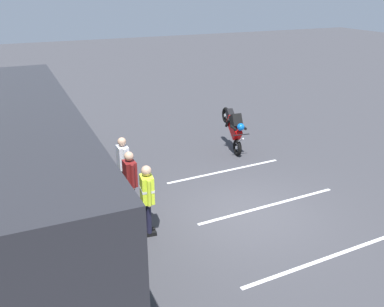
# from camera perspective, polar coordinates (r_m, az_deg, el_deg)

# --- Properties ---
(ground_plane) EXTENTS (80.00, 80.00, 0.00)m
(ground_plane) POSITION_cam_1_polar(r_m,az_deg,el_deg) (11.41, 7.54, -7.99)
(ground_plane) COLOR #38383D
(tour_bus) EXTENTS (10.37, 2.64, 3.25)m
(tour_bus) POSITION_cam_1_polar(r_m,az_deg,el_deg) (10.17, -21.94, -2.97)
(tour_bus) COLOR #26262B
(tour_bus) RESTS_ON ground_plane
(spectator_far_left) EXTENTS (0.58, 0.35, 1.82)m
(spectator_far_left) POSITION_cam_1_polar(r_m,az_deg,el_deg) (9.93, -6.09, -5.50)
(spectator_far_left) COLOR black
(spectator_far_left) RESTS_ON ground_plane
(spectator_left) EXTENTS (0.57, 0.32, 1.80)m
(spectator_left) POSITION_cam_1_polar(r_m,az_deg,el_deg) (10.82, -8.38, -3.33)
(spectator_left) COLOR #473823
(spectator_left) RESTS_ON ground_plane
(spectator_centre) EXTENTS (0.57, 0.31, 1.79)m
(spectator_centre) POSITION_cam_1_polar(r_m,az_deg,el_deg) (11.86, -9.32, -1.12)
(spectator_centre) COLOR black
(spectator_centre) RESTS_ON ground_plane
(parked_motorcycle_silver) EXTENTS (2.05, 0.60, 0.99)m
(parked_motorcycle_silver) POSITION_cam_1_polar(r_m,az_deg,el_deg) (13.01, -13.08, -2.09)
(parked_motorcycle_silver) COLOR black
(parked_motorcycle_silver) RESTS_ON ground_plane
(stunt_motorcycle) EXTENTS (2.06, 0.65, 1.57)m
(stunt_motorcycle) POSITION_cam_1_polar(r_m,az_deg,el_deg) (15.06, 5.71, 3.69)
(stunt_motorcycle) COLOR black
(stunt_motorcycle) RESTS_ON ground_plane
(bay_line_a) EXTENTS (0.30, 4.91, 0.01)m
(bay_line_a) POSITION_cam_1_polar(r_m,az_deg,el_deg) (10.20, 18.64, -13.02)
(bay_line_a) COLOR white
(bay_line_a) RESTS_ON ground_plane
(bay_line_b) EXTENTS (0.28, 4.42, 0.01)m
(bay_line_b) POSITION_cam_1_polar(r_m,az_deg,el_deg) (11.84, 10.42, -6.96)
(bay_line_b) COLOR white
(bay_line_b) RESTS_ON ground_plane
(bay_line_c) EXTENTS (0.26, 4.12, 0.01)m
(bay_line_c) POSITION_cam_1_polar(r_m,az_deg,el_deg) (13.76, 4.49, -2.38)
(bay_line_c) COLOR white
(bay_line_c) RESTS_ON ground_plane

